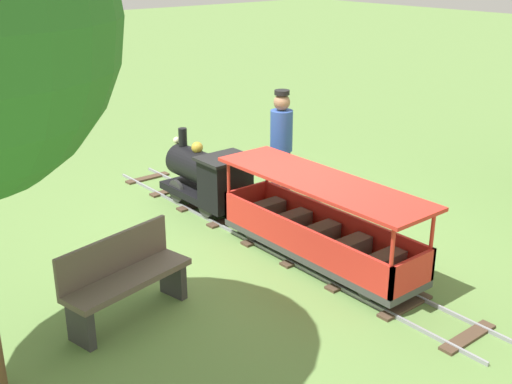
# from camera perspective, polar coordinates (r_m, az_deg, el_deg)

# --- Properties ---
(ground_plane) EXTENTS (60.00, 60.00, 0.00)m
(ground_plane) POSITION_cam_1_polar(r_m,az_deg,el_deg) (7.96, 0.81, -4.05)
(ground_plane) COLOR #608442
(track) EXTENTS (0.71, 6.40, 0.04)m
(track) POSITION_cam_1_polar(r_m,az_deg,el_deg) (7.94, 0.92, -4.00)
(track) COLOR gray
(track) RESTS_ON ground_plane
(locomotive) EXTENTS (0.67, 1.45, 0.99)m
(locomotive) POSITION_cam_1_polar(r_m,az_deg,el_deg) (8.66, -4.27, 1.41)
(locomotive) COLOR black
(locomotive) RESTS_ON ground_plane
(passenger_car) EXTENTS (0.77, 2.70, 0.97)m
(passenger_car) POSITION_cam_1_polar(r_m,az_deg,el_deg) (7.18, 5.61, -3.36)
(passenger_car) COLOR #3F3F3F
(passenger_car) RESTS_ON ground_plane
(conductor_person) EXTENTS (0.30, 0.30, 1.62)m
(conductor_person) POSITION_cam_1_polar(r_m,az_deg,el_deg) (8.64, 2.26, 4.70)
(conductor_person) COLOR #282D47
(conductor_person) RESTS_ON ground_plane
(park_bench) EXTENTS (1.35, 0.65, 0.82)m
(park_bench) POSITION_cam_1_polar(r_m,az_deg,el_deg) (6.27, -11.57, -7.50)
(park_bench) COLOR brown
(park_bench) RESTS_ON ground_plane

